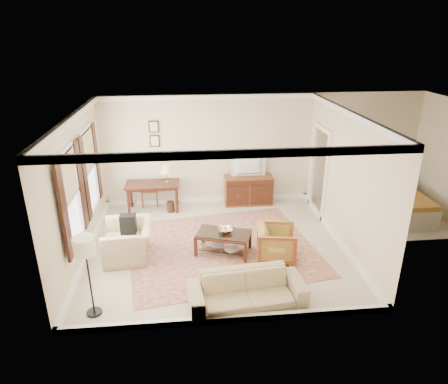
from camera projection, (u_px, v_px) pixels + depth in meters
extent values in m
cube|color=beige|center=(216.00, 246.00, 8.73)|extent=(5.50, 5.00, 0.01)
cube|color=white|center=(215.00, 114.00, 7.63)|extent=(5.50, 5.00, 0.01)
cube|color=beige|center=(208.00, 150.00, 10.48)|extent=(5.50, 0.01, 2.90)
cube|color=beige|center=(230.00, 245.00, 5.88)|extent=(5.50, 0.01, 2.90)
cube|color=beige|center=(78.00, 189.00, 7.92)|extent=(0.01, 5.00, 2.90)
cube|color=beige|center=(345.00, 180.00, 8.44)|extent=(0.01, 5.00, 2.90)
cube|color=beige|center=(378.00, 215.00, 10.19)|extent=(3.00, 2.70, 0.01)
cube|color=beige|center=(445.00, 159.00, 9.78)|extent=(0.01, 2.70, 2.90)
cube|color=maroon|center=(221.00, 248.00, 8.65)|extent=(4.34, 3.87, 0.01)
cube|color=#401E12|center=(152.00, 184.00, 10.21)|extent=(1.37, 0.68, 0.05)
cylinder|color=#401E12|center=(129.00, 203.00, 10.05)|extent=(0.07, 0.07, 0.70)
cylinder|color=#401E12|center=(177.00, 201.00, 10.17)|extent=(0.07, 0.07, 0.70)
cylinder|color=#401E12|center=(131.00, 195.00, 10.54)|extent=(0.07, 0.07, 0.70)
cylinder|color=#401E12|center=(177.00, 193.00, 10.65)|extent=(0.07, 0.07, 0.70)
cube|color=brown|center=(248.00, 190.00, 10.73)|extent=(1.27, 0.49, 0.78)
imported|color=black|center=(249.00, 161.00, 10.39)|extent=(0.88, 0.50, 0.11)
cube|color=#401E12|center=(223.00, 234.00, 8.32)|extent=(1.25, 0.96, 0.04)
cube|color=silver|center=(223.00, 233.00, 8.31)|extent=(1.18, 0.89, 0.01)
cube|color=silver|center=(223.00, 246.00, 8.43)|extent=(1.15, 0.86, 0.02)
cube|color=#401E12|center=(196.00, 248.00, 8.25)|extent=(0.08, 0.08, 0.43)
cube|color=#401E12|center=(246.00, 253.00, 8.03)|extent=(0.08, 0.08, 0.43)
cube|color=#401E12|center=(203.00, 234.00, 8.78)|extent=(0.08, 0.08, 0.43)
cube|color=#401E12|center=(250.00, 239.00, 8.56)|extent=(0.08, 0.08, 0.43)
imported|color=silver|center=(225.00, 229.00, 8.34)|extent=(0.42, 0.42, 0.10)
imported|color=brown|center=(214.00, 243.00, 8.48)|extent=(0.27, 0.14, 0.38)
imported|color=brown|center=(230.00, 247.00, 8.34)|extent=(0.17, 0.25, 0.38)
imported|color=maroon|center=(277.00, 242.00, 8.12)|extent=(0.83, 0.87, 0.78)
imported|color=tan|center=(128.00, 236.00, 8.15)|extent=(0.78, 1.15, 0.97)
cube|color=black|center=(128.00, 222.00, 8.16)|extent=(0.29, 0.36, 0.40)
imported|color=tan|center=(247.00, 286.00, 6.73)|extent=(2.03, 0.76, 0.77)
cylinder|color=black|center=(95.00, 312.00, 6.65)|extent=(0.25, 0.25, 0.04)
cylinder|color=black|center=(90.00, 282.00, 6.43)|extent=(0.03, 0.03, 1.20)
cylinder|color=silver|center=(84.00, 246.00, 6.17)|extent=(0.35, 0.35, 0.28)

